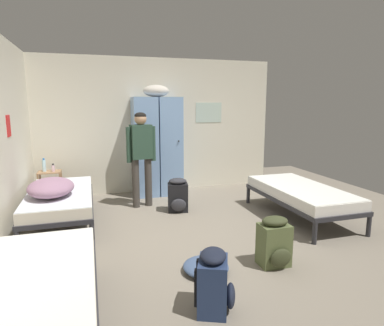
{
  "coord_description": "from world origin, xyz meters",
  "views": [
    {
      "loc": [
        -1.29,
        -3.97,
        1.75
      ],
      "look_at": [
        0.0,
        0.25,
        0.95
      ],
      "focal_mm": 31.37,
      "sensor_mm": 36.0,
      "label": 1
    }
  ],
  "objects": [
    {
      "name": "lotion_bottle",
      "position": [
        -1.93,
        2.18,
        0.63
      ],
      "size": [
        0.05,
        0.05,
        0.14
      ],
      "color": "beige",
      "rests_on": "shelf_unit"
    },
    {
      "name": "bedding_heap",
      "position": [
        -1.84,
        0.83,
        0.61
      ],
      "size": [
        0.6,
        0.79,
        0.24
      ],
      "color": "gray",
      "rests_on": "bed_left_rear"
    },
    {
      "name": "water_bottle",
      "position": [
        -2.08,
        2.24,
        0.68
      ],
      "size": [
        0.06,
        0.06,
        0.23
      ],
      "color": "#B2DBEA",
      "rests_on": "shelf_unit"
    },
    {
      "name": "clothes_pile_denim",
      "position": [
        -0.2,
        -0.9,
        0.06
      ],
      "size": [
        0.48,
        0.5,
        0.11
      ],
      "color": "#42567A",
      "rests_on": "ground_plane"
    },
    {
      "name": "room_backdrop",
      "position": [
        -1.2,
        1.24,
        1.3
      ],
      "size": [
        4.72,
        5.14,
        2.6
      ],
      "color": "beige",
      "rests_on": "ground_plane"
    },
    {
      "name": "backpack_olive",
      "position": [
        0.55,
        -0.98,
        0.26
      ],
      "size": [
        0.32,
        0.34,
        0.55
      ],
      "color": "#566038",
      "rests_on": "ground_plane"
    },
    {
      "name": "backpack_navy",
      "position": [
        -0.36,
        -1.55,
        0.26
      ],
      "size": [
        0.4,
        0.39,
        0.55
      ],
      "color": "navy",
      "rests_on": "ground_plane"
    },
    {
      "name": "ground_plane",
      "position": [
        0.0,
        0.0,
        0.0
      ],
      "size": [
        8.13,
        8.13,
        0.0
      ],
      "primitive_type": "plane",
      "color": "gray"
    },
    {
      "name": "backpack_black",
      "position": [
        0.02,
        1.12,
        0.26
      ],
      "size": [
        0.36,
        0.38,
        0.55
      ],
      "color": "black",
      "rests_on": "ground_plane"
    },
    {
      "name": "bed_left_front",
      "position": [
        -1.75,
        -1.47,
        0.38
      ],
      "size": [
        0.9,
        1.9,
        0.49
      ],
      "color": "#28282D",
      "rests_on": "ground_plane"
    },
    {
      "name": "bed_right",
      "position": [
        1.75,
        0.28,
        0.38
      ],
      "size": [
        0.9,
        1.9,
        0.49
      ],
      "color": "#28282D",
      "rests_on": "ground_plane"
    },
    {
      "name": "bed_left_rear",
      "position": [
        -1.75,
        1.07,
        0.38
      ],
      "size": [
        0.9,
        1.9,
        0.49
      ],
      "color": "#28282D",
      "rests_on": "ground_plane"
    },
    {
      "name": "locker_bank",
      "position": [
        -0.08,
        2.26,
        0.97
      ],
      "size": [
        0.9,
        0.55,
        2.07
      ],
      "color": "#7A9ECC",
      "rests_on": "ground_plane"
    },
    {
      "name": "person_traveler",
      "position": [
        -0.48,
        1.56,
        0.96
      ],
      "size": [
        0.5,
        0.26,
        1.59
      ],
      "color": "#3D3833",
      "rests_on": "ground_plane"
    },
    {
      "name": "shelf_unit",
      "position": [
        -2.0,
        2.22,
        0.35
      ],
      "size": [
        0.38,
        0.3,
        0.57
      ],
      "color": "#99704C",
      "rests_on": "ground_plane"
    }
  ]
}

